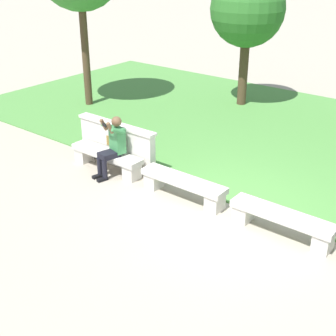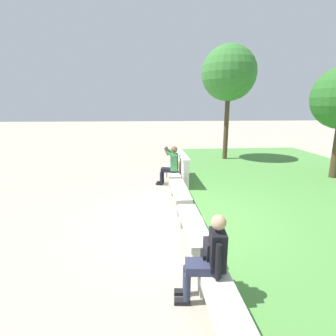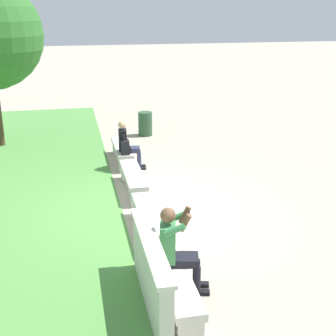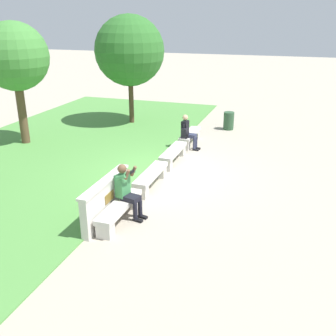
{
  "view_description": "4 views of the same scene",
  "coord_description": "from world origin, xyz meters",
  "px_view_note": "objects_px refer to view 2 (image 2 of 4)",
  "views": [
    {
      "loc": [
        3.77,
        -6.62,
        4.58
      ],
      "look_at": [
        -0.93,
        -0.65,
        0.95
      ],
      "focal_mm": 50.0,
      "sensor_mm": 36.0,
      "label": 1
    },
    {
      "loc": [
        5.65,
        -0.87,
        2.63
      ],
      "look_at": [
        -1.15,
        -0.31,
        1.0
      ],
      "focal_mm": 28.0,
      "sensor_mm": 36.0,
      "label": 2
    },
    {
      "loc": [
        -8.63,
        1.26,
        4.0
      ],
      "look_at": [
        -0.6,
        -0.44,
        1.09
      ],
      "focal_mm": 50.0,
      "sensor_mm": 36.0,
      "label": 3
    },
    {
      "loc": [
        -10.67,
        -3.67,
        4.57
      ],
      "look_at": [
        -1.4,
        -0.62,
        0.77
      ],
      "focal_mm": 42.0,
      "sensor_mm": 36.0,
      "label": 4
    }
  ],
  "objects_px": {
    "person_distant": "(209,256)",
    "backpack": "(211,253)",
    "bench_near": "(180,194)",
    "tree_right_background": "(229,74)",
    "bench_main": "(172,174)",
    "bench_far": "(226,314)",
    "person_photographer": "(171,163)",
    "bench_mid": "(193,229)"
  },
  "relations": [
    {
      "from": "person_photographer",
      "to": "tree_right_background",
      "type": "height_order",
      "value": "tree_right_background"
    },
    {
      "from": "bench_far",
      "to": "person_photographer",
      "type": "bearing_deg",
      "value": -179.29
    },
    {
      "from": "person_distant",
      "to": "person_photographer",
      "type": "bearing_deg",
      "value": -179.9
    },
    {
      "from": "bench_near",
      "to": "person_distant",
      "type": "distance_m",
      "value": 3.66
    },
    {
      "from": "bench_main",
      "to": "tree_right_background",
      "type": "distance_m",
      "value": 6.17
    },
    {
      "from": "person_photographer",
      "to": "person_distant",
      "type": "relative_size",
      "value": 1.05
    },
    {
      "from": "person_photographer",
      "to": "bench_main",
      "type": "bearing_deg",
      "value": 165.62
    },
    {
      "from": "person_distant",
      "to": "backpack",
      "type": "bearing_deg",
      "value": 156.18
    },
    {
      "from": "bench_far",
      "to": "person_distant",
      "type": "relative_size",
      "value": 1.48
    },
    {
      "from": "bench_main",
      "to": "person_distant",
      "type": "relative_size",
      "value": 1.48
    },
    {
      "from": "person_distant",
      "to": "bench_main",
      "type": "bearing_deg",
      "value": 179.34
    },
    {
      "from": "person_photographer",
      "to": "person_distant",
      "type": "bearing_deg",
      "value": 0.1
    },
    {
      "from": "bench_mid",
      "to": "tree_right_background",
      "type": "relative_size",
      "value": 0.35
    },
    {
      "from": "person_photographer",
      "to": "tree_right_background",
      "type": "xyz_separation_m",
      "value": [
        -4.11,
        3.1,
        3.34
      ]
    },
    {
      "from": "bench_near",
      "to": "backpack",
      "type": "distance_m",
      "value": 3.51
    },
    {
      "from": "tree_right_background",
      "to": "person_photographer",
      "type": "bearing_deg",
      "value": -37.04
    },
    {
      "from": "bench_far",
      "to": "person_photographer",
      "type": "height_order",
      "value": "person_photographer"
    },
    {
      "from": "bench_far",
      "to": "person_distant",
      "type": "xyz_separation_m",
      "value": [
        -0.59,
        -0.07,
        0.37
      ]
    },
    {
      "from": "bench_near",
      "to": "person_distant",
      "type": "xyz_separation_m",
      "value": [
        3.64,
        -0.07,
        0.37
      ]
    },
    {
      "from": "bench_far",
      "to": "tree_right_background",
      "type": "distance_m",
      "value": 11.27
    },
    {
      "from": "bench_main",
      "to": "bench_near",
      "type": "distance_m",
      "value": 2.12
    },
    {
      "from": "tree_right_background",
      "to": "person_distant",
      "type": "bearing_deg",
      "value": -17.91
    },
    {
      "from": "bench_far",
      "to": "tree_right_background",
      "type": "height_order",
      "value": "tree_right_background"
    },
    {
      "from": "bench_near",
      "to": "person_photographer",
      "type": "height_order",
      "value": "person_photographer"
    },
    {
      "from": "bench_near",
      "to": "tree_right_background",
      "type": "height_order",
      "value": "tree_right_background"
    },
    {
      "from": "bench_main",
      "to": "person_photographer",
      "type": "distance_m",
      "value": 0.53
    },
    {
      "from": "bench_main",
      "to": "bench_far",
      "type": "height_order",
      "value": "same"
    },
    {
      "from": "bench_main",
      "to": "person_photographer",
      "type": "height_order",
      "value": "person_photographer"
    },
    {
      "from": "bench_mid",
      "to": "person_photographer",
      "type": "distance_m",
      "value": 3.97
    },
    {
      "from": "bench_mid",
      "to": "backpack",
      "type": "height_order",
      "value": "backpack"
    },
    {
      "from": "person_distant",
      "to": "backpack",
      "type": "relative_size",
      "value": 2.94
    },
    {
      "from": "bench_near",
      "to": "bench_mid",
      "type": "relative_size",
      "value": 1.0
    },
    {
      "from": "backpack",
      "to": "tree_right_background",
      "type": "distance_m",
      "value": 10.49
    },
    {
      "from": "backpack",
      "to": "tree_right_background",
      "type": "height_order",
      "value": "tree_right_background"
    },
    {
      "from": "bench_main",
      "to": "bench_far",
      "type": "xyz_separation_m",
      "value": [
        6.35,
        0.0,
        0.0
      ]
    },
    {
      "from": "backpack",
      "to": "bench_far",
      "type": "bearing_deg",
      "value": -0.05
    },
    {
      "from": "person_photographer",
      "to": "tree_right_background",
      "type": "relative_size",
      "value": 0.25
    },
    {
      "from": "bench_mid",
      "to": "tree_right_background",
      "type": "height_order",
      "value": "tree_right_background"
    },
    {
      "from": "bench_near",
      "to": "bench_far",
      "type": "bearing_deg",
      "value": 0.0
    },
    {
      "from": "bench_near",
      "to": "tree_right_background",
      "type": "relative_size",
      "value": 0.35
    },
    {
      "from": "person_distant",
      "to": "backpack",
      "type": "height_order",
      "value": "person_distant"
    },
    {
      "from": "bench_near",
      "to": "bench_far",
      "type": "relative_size",
      "value": 1.0
    }
  ]
}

